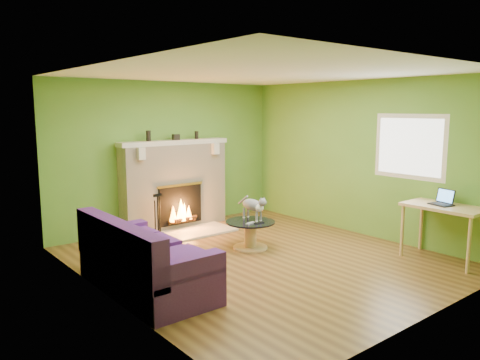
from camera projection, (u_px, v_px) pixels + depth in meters
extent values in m
plane|color=brown|center=(261.00, 259.00, 6.68)|extent=(5.00, 5.00, 0.00)
plane|color=white|center=(262.00, 73.00, 6.29)|extent=(5.00, 5.00, 0.00)
plane|color=#53842B|center=(169.00, 155.00, 8.40)|extent=(5.00, 0.00, 5.00)
plane|color=#53842B|center=(431.00, 194.00, 4.57)|extent=(5.00, 0.00, 5.00)
plane|color=#53842B|center=(107.00, 185.00, 5.08)|extent=(0.00, 5.00, 5.00)
plane|color=#53842B|center=(361.00, 158.00, 7.89)|extent=(0.00, 5.00, 5.00)
plane|color=silver|center=(410.00, 147.00, 7.15)|extent=(0.00, 1.20, 1.20)
plane|color=white|center=(409.00, 147.00, 7.15)|extent=(0.00, 1.06, 1.06)
cube|color=beige|center=(175.00, 186.00, 8.35)|extent=(2.00, 0.35, 1.50)
cube|color=black|center=(181.00, 205.00, 8.25)|extent=(0.85, 0.03, 0.68)
cube|color=gold|center=(180.00, 185.00, 8.19)|extent=(0.91, 0.02, 0.04)
cylinder|color=black|center=(182.00, 221.00, 8.27)|extent=(0.55, 0.07, 0.07)
cube|color=beige|center=(175.00, 142.00, 8.21)|extent=(2.10, 0.28, 0.08)
cube|color=beige|center=(141.00, 154.00, 7.62)|extent=(0.12, 0.10, 0.20)
cube|color=beige|center=(215.00, 149.00, 8.56)|extent=(0.12, 0.10, 0.20)
cube|color=beige|center=(191.00, 232.00, 8.06)|extent=(1.50, 0.75, 0.03)
cube|color=beige|center=(175.00, 142.00, 8.21)|extent=(2.10, 0.28, 0.08)
cube|color=#491961|center=(147.00, 271.00, 5.53)|extent=(0.88, 1.95, 0.44)
cube|color=#491961|center=(118.00, 246.00, 5.25)|extent=(0.20, 1.95, 0.55)
cube|color=#491961|center=(187.00, 268.00, 4.81)|extent=(0.88, 0.20, 0.22)
cube|color=#491961|center=(115.00, 233.00, 6.16)|extent=(0.88, 0.20, 0.22)
cube|color=#491961|center=(174.00, 259.00, 5.09)|extent=(0.70, 0.52, 0.12)
cube|color=#491961|center=(146.00, 246.00, 5.59)|extent=(0.70, 0.52, 0.12)
cube|color=#491961|center=(126.00, 236.00, 6.02)|extent=(0.70, 0.52, 0.12)
cylinder|color=tan|center=(250.00, 247.00, 7.19)|extent=(0.53, 0.53, 0.03)
cylinder|color=tan|center=(250.00, 235.00, 7.16)|extent=(0.19, 0.19, 0.37)
cylinder|color=black|center=(250.00, 222.00, 7.13)|extent=(0.75, 0.75, 0.02)
cube|color=tan|center=(445.00, 207.00, 6.51)|extent=(0.62, 1.07, 0.04)
cylinder|color=tan|center=(469.00, 246.00, 6.04)|extent=(0.05, 0.05, 0.75)
cylinder|color=tan|center=(402.00, 231.00, 6.77)|extent=(0.05, 0.05, 0.75)
cylinder|color=tan|center=(421.00, 225.00, 7.09)|extent=(0.05, 0.05, 0.75)
cube|color=gray|center=(250.00, 223.00, 6.97)|extent=(0.18, 0.08, 0.02)
cube|color=black|center=(259.00, 223.00, 7.00)|extent=(0.16, 0.06, 0.02)
cylinder|color=black|center=(148.00, 136.00, 7.91)|extent=(0.08, 0.08, 0.18)
cylinder|color=black|center=(197.00, 135.00, 8.52)|extent=(0.07, 0.07, 0.14)
cube|color=black|center=(176.00, 137.00, 8.25)|extent=(0.12, 0.08, 0.10)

